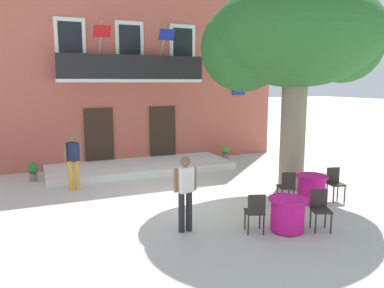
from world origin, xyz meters
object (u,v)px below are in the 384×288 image
object	(u,v)px
cafe_chair_near_tree_0	(335,181)
cafe_chair_near_tree_1	(287,185)
cafe_chair_middle_0	(255,210)
ground_planter_left	(33,170)
cafe_table_middle	(288,214)
pedestrian_near_entrance	(185,189)
cafe_chair_middle_1	(320,207)
cafe_table_near_tree	(311,188)
ground_planter_right	(225,153)
pedestrian_mid_plaza	(73,159)
plane_tree	(294,40)

from	to	relation	value
cafe_chair_near_tree_0	cafe_chair_near_tree_1	xyz separation A→B (m)	(-1.49, 0.20, 0.00)
cafe_chair_middle_0	ground_planter_left	distance (m)	8.07
cafe_table_middle	pedestrian_near_entrance	bearing A→B (deg)	157.12
cafe_chair_near_tree_0	cafe_chair_near_tree_1	world-z (taller)	same
cafe_table_middle	cafe_chair_middle_1	distance (m)	0.77
cafe_table_near_tree	ground_planter_right	xyz separation A→B (m)	(0.43, 5.85, -0.05)
cafe_chair_middle_1	cafe_chair_near_tree_1	bearing A→B (deg)	76.50
cafe_chair_middle_1	cafe_table_near_tree	bearing A→B (deg)	54.60
cafe_table_middle	pedestrian_mid_plaza	size ratio (longest dim) A/B	0.51
cafe_chair_near_tree_0	ground_planter_right	bearing A→B (deg)	93.09
cafe_table_middle	ground_planter_left	bearing A→B (deg)	126.78
cafe_table_middle	cafe_chair_middle_1	bearing A→B (deg)	-15.90
plane_tree	pedestrian_mid_plaza	world-z (taller)	plane_tree
pedestrian_near_entrance	pedestrian_mid_plaza	xyz separation A→B (m)	(-1.92, 4.38, 0.00)
cafe_chair_near_tree_0	pedestrian_near_entrance	bearing A→B (deg)	-174.28
cafe_chair_near_tree_1	cafe_chair_middle_0	xyz separation A→B (m)	(-1.88, -1.39, 0.00)
cafe_chair_near_tree_0	cafe_chair_middle_1	world-z (taller)	same
cafe_table_middle	cafe_chair_middle_0	distance (m)	0.77
plane_tree	cafe_chair_near_tree_0	xyz separation A→B (m)	(0.42, -1.55, -4.01)
cafe_table_middle	pedestrian_near_entrance	distance (m)	2.34
cafe_chair_near_tree_1	pedestrian_mid_plaza	world-z (taller)	pedestrian_mid_plaza
ground_planter_left	ground_planter_right	size ratio (longest dim) A/B	1.06
cafe_chair_middle_0	ground_planter_left	world-z (taller)	cafe_chair_middle_0
cafe_table_middle	ground_planter_right	world-z (taller)	cafe_table_middle
cafe_chair_middle_1	ground_planter_right	size ratio (longest dim) A/B	1.48
cafe_chair_near_tree_0	pedestrian_mid_plaza	xyz separation A→B (m)	(-6.66, 3.90, 0.44)
cafe_chair_middle_0	ground_planter_right	distance (m)	7.75
cafe_chair_near_tree_1	cafe_table_middle	size ratio (longest dim) A/B	1.05
cafe_chair_middle_1	ground_planter_right	world-z (taller)	cafe_chair_middle_1
ground_planter_left	ground_planter_right	world-z (taller)	ground_planter_left
cafe_chair_near_tree_1	pedestrian_near_entrance	world-z (taller)	pedestrian_near_entrance
ground_planter_left	pedestrian_mid_plaza	size ratio (longest dim) A/B	0.38
pedestrian_near_entrance	ground_planter_left	bearing A→B (deg)	117.00
cafe_chair_middle_1	cafe_chair_near_tree_0	bearing A→B (deg)	39.23
ground_planter_left	pedestrian_mid_plaza	xyz separation A→B (m)	(1.15, -1.65, 0.60)
ground_planter_left	pedestrian_near_entrance	world-z (taller)	pedestrian_near_entrance
cafe_chair_near_tree_0	pedestrian_mid_plaza	size ratio (longest dim) A/B	0.53
plane_tree	pedestrian_mid_plaza	size ratio (longest dim) A/B	3.66
cafe_table_middle	cafe_chair_middle_0	size ratio (longest dim) A/B	0.95
cafe_chair_middle_1	pedestrian_near_entrance	size ratio (longest dim) A/B	0.54
pedestrian_mid_plaza	cafe_table_middle	bearing A→B (deg)	-52.67
ground_planter_left	ground_planter_right	distance (m)	7.50
cafe_chair_near_tree_1	pedestrian_mid_plaza	bearing A→B (deg)	144.32
pedestrian_near_entrance	cafe_chair_middle_1	bearing A→B (deg)	-21.14
plane_tree	cafe_table_near_tree	bearing A→B (deg)	-102.63
pedestrian_mid_plaza	cafe_chair_middle_1	bearing A→B (deg)	-49.09
cafe_chair_middle_1	pedestrian_mid_plaza	size ratio (longest dim) A/B	0.53
cafe_table_middle	pedestrian_near_entrance	size ratio (longest dim) A/B	0.51
cafe_chair_near_tree_1	cafe_chair_middle_1	distance (m)	1.81
cafe_table_middle	cafe_chair_middle_1	size ratio (longest dim) A/B	0.95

